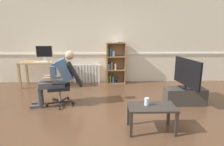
{
  "coord_description": "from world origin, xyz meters",
  "views": [
    {
      "loc": [
        0.03,
        -3.21,
        1.66
      ],
      "look_at": [
        0.15,
        0.85,
        0.7
      ],
      "focal_mm": 29.31,
      "sensor_mm": 36.0,
      "label": 1
    }
  ],
  "objects_px": {
    "keyboard": "(41,62)",
    "bookshelf": "(115,63)",
    "computer_mouse": "(51,62)",
    "coffee_table": "(152,110)",
    "tv_screen": "(187,73)",
    "radiator": "(87,73)",
    "computer_desk": "(43,65)",
    "person_seated": "(57,77)",
    "drinking_glass": "(147,102)",
    "office_chair": "(66,82)",
    "imac_monitor": "(44,52)",
    "tv_stand": "(185,96)"
  },
  "relations": [
    {
      "from": "keyboard",
      "to": "bookshelf",
      "type": "relative_size",
      "value": 0.31
    },
    {
      "from": "computer_mouse",
      "to": "coffee_table",
      "type": "relative_size",
      "value": 0.13
    },
    {
      "from": "keyboard",
      "to": "computer_mouse",
      "type": "bearing_deg",
      "value": 3.88
    },
    {
      "from": "tv_screen",
      "to": "radiator",
      "type": "bearing_deg",
      "value": 43.95
    },
    {
      "from": "computer_desk",
      "to": "radiator",
      "type": "relative_size",
      "value": 1.54
    },
    {
      "from": "person_seated",
      "to": "tv_screen",
      "type": "relative_size",
      "value": 1.27
    },
    {
      "from": "radiator",
      "to": "person_seated",
      "type": "relative_size",
      "value": 0.69
    },
    {
      "from": "drinking_glass",
      "to": "person_seated",
      "type": "bearing_deg",
      "value": 147.27
    },
    {
      "from": "computer_mouse",
      "to": "office_chair",
      "type": "distance_m",
      "value": 1.46
    },
    {
      "from": "tv_screen",
      "to": "coffee_table",
      "type": "xyz_separation_m",
      "value": [
        -1.04,
        -1.12,
        -0.35
      ]
    },
    {
      "from": "computer_desk",
      "to": "bookshelf",
      "type": "xyz_separation_m",
      "value": [
        2.14,
        0.29,
        -0.01
      ]
    },
    {
      "from": "radiator",
      "to": "tv_screen",
      "type": "distance_m",
      "value": 3.09
    },
    {
      "from": "office_chair",
      "to": "tv_screen",
      "type": "bearing_deg",
      "value": 77.26
    },
    {
      "from": "computer_desk",
      "to": "keyboard",
      "type": "height_order",
      "value": "keyboard"
    },
    {
      "from": "tv_screen",
      "to": "coffee_table",
      "type": "distance_m",
      "value": 1.57
    },
    {
      "from": "tv_screen",
      "to": "imac_monitor",
      "type": "bearing_deg",
      "value": 58.22
    },
    {
      "from": "computer_mouse",
      "to": "person_seated",
      "type": "relative_size",
      "value": 0.08
    },
    {
      "from": "coffee_table",
      "to": "drinking_glass",
      "type": "distance_m",
      "value": 0.15
    },
    {
      "from": "radiator",
      "to": "computer_desk",
      "type": "bearing_deg",
      "value": -162.35
    },
    {
      "from": "computer_desk",
      "to": "imac_monitor",
      "type": "distance_m",
      "value": 0.39
    },
    {
      "from": "computer_desk",
      "to": "imac_monitor",
      "type": "relative_size",
      "value": 2.6
    },
    {
      "from": "person_seated",
      "to": "tv_stand",
      "type": "bearing_deg",
      "value": 78.09
    },
    {
      "from": "computer_mouse",
      "to": "person_seated",
      "type": "bearing_deg",
      "value": -68.93
    },
    {
      "from": "tv_stand",
      "to": "drinking_glass",
      "type": "height_order",
      "value": "drinking_glass"
    },
    {
      "from": "computer_desk",
      "to": "keyboard",
      "type": "xyz_separation_m",
      "value": [
        -0.01,
        -0.14,
        0.12
      ]
    },
    {
      "from": "radiator",
      "to": "person_seated",
      "type": "distance_m",
      "value": 1.9
    },
    {
      "from": "keyboard",
      "to": "drinking_glass",
      "type": "bearing_deg",
      "value": -43.34
    },
    {
      "from": "keyboard",
      "to": "drinking_glass",
      "type": "xyz_separation_m",
      "value": [
        2.55,
        -2.41,
        -0.26
      ]
    },
    {
      "from": "computer_mouse",
      "to": "tv_screen",
      "type": "height_order",
      "value": "tv_screen"
    },
    {
      "from": "computer_desk",
      "to": "radiator",
      "type": "height_order",
      "value": "computer_desk"
    },
    {
      "from": "computer_mouse",
      "to": "bookshelf",
      "type": "xyz_separation_m",
      "value": [
        1.86,
        0.41,
        -0.14
      ]
    },
    {
      "from": "bookshelf",
      "to": "imac_monitor",
      "type": "bearing_deg",
      "value": -174.13
    },
    {
      "from": "computer_desk",
      "to": "drinking_glass",
      "type": "bearing_deg",
      "value": -45.11
    },
    {
      "from": "computer_mouse",
      "to": "bookshelf",
      "type": "height_order",
      "value": "bookshelf"
    },
    {
      "from": "drinking_glass",
      "to": "office_chair",
      "type": "bearing_deg",
      "value": 143.4
    },
    {
      "from": "radiator",
      "to": "tv_stand",
      "type": "relative_size",
      "value": 0.93
    },
    {
      "from": "imac_monitor",
      "to": "bookshelf",
      "type": "xyz_separation_m",
      "value": [
        2.1,
        0.22,
        -0.39
      ]
    },
    {
      "from": "tv_screen",
      "to": "keyboard",
      "type": "bearing_deg",
      "value": 61.44
    },
    {
      "from": "imac_monitor",
      "to": "tv_stand",
      "type": "bearing_deg",
      "value": -23.01
    },
    {
      "from": "keyboard",
      "to": "computer_mouse",
      "type": "relative_size",
      "value": 4.17
    },
    {
      "from": "radiator",
      "to": "coffee_table",
      "type": "relative_size",
      "value": 1.08
    },
    {
      "from": "imac_monitor",
      "to": "drinking_glass",
      "type": "distance_m",
      "value": 3.66
    },
    {
      "from": "keyboard",
      "to": "tv_screen",
      "type": "bearing_deg",
      "value": -19.79
    },
    {
      "from": "office_chair",
      "to": "computer_desk",
      "type": "bearing_deg",
      "value": -156.05
    },
    {
      "from": "imac_monitor",
      "to": "coffee_table",
      "type": "xyz_separation_m",
      "value": [
        2.58,
        -2.66,
        -0.65
      ]
    },
    {
      "from": "tv_stand",
      "to": "keyboard",
      "type": "bearing_deg",
      "value": 160.2
    },
    {
      "from": "imac_monitor",
      "to": "tv_stand",
      "type": "xyz_separation_m",
      "value": [
        3.62,
        -1.54,
        -0.84
      ]
    },
    {
      "from": "office_chair",
      "to": "radiator",
      "type": "bearing_deg",
      "value": 160.66
    },
    {
      "from": "keyboard",
      "to": "radiator",
      "type": "xyz_separation_m",
      "value": [
        1.24,
        0.53,
        -0.47
      ]
    },
    {
      "from": "coffee_table",
      "to": "tv_screen",
      "type": "bearing_deg",
      "value": 47.06
    }
  ]
}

